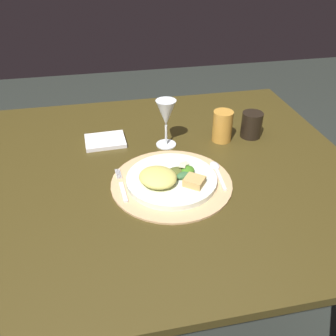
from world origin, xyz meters
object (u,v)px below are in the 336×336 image
at_px(dining_table, 147,202).
at_px(wine_glass, 166,115).
at_px(spoon, 217,170).
at_px(napkin, 105,141).
at_px(dinner_plate, 172,180).
at_px(dark_tumbler, 252,125).
at_px(fork, 122,186).
at_px(amber_tumbler, 222,126).

height_order(dining_table, wine_glass, wine_glass).
height_order(spoon, napkin, same).
bearing_deg(dinner_plate, napkin, 122.11).
xyz_separation_m(wine_glass, dark_tumbler, (0.30, 0.00, -0.07)).
height_order(dinner_plate, spoon, dinner_plate).
height_order(wine_glass, dark_tumbler, wine_glass).
relative_size(spoon, napkin, 1.10).
xyz_separation_m(napkin, dark_tumbler, (0.49, -0.05, 0.04)).
xyz_separation_m(dining_table, spoon, (0.20, -0.06, 0.13)).
distance_m(dining_table, fork, 0.18).
relative_size(dining_table, dinner_plate, 5.01).
xyz_separation_m(dining_table, amber_tumbler, (0.28, 0.12, 0.18)).
relative_size(dinner_plate, wine_glass, 1.61).
bearing_deg(dinner_plate, spoon, 11.17).
relative_size(dinner_plate, fork, 1.64).
distance_m(dinner_plate, dark_tumbler, 0.39).
height_order(fork, napkin, napkin).
relative_size(fork, dark_tumbler, 1.78).
bearing_deg(dining_table, fork, -132.84).
bearing_deg(wine_glass, dinner_plate, -97.17).
height_order(fork, wine_glass, wine_glass).
bearing_deg(napkin, wine_glass, -15.89).
distance_m(fork, dark_tumbler, 0.51).
relative_size(dinner_plate, napkin, 1.94).
bearing_deg(dining_table, spoon, -16.25).
relative_size(fork, napkin, 1.18).
xyz_separation_m(spoon, napkin, (-0.31, 0.24, -0.00)).
relative_size(spoon, amber_tumbler, 1.38).
height_order(dining_table, napkin, napkin).
distance_m(spoon, wine_glass, 0.24).
xyz_separation_m(dinner_plate, spoon, (0.14, 0.03, -0.01)).
xyz_separation_m(napkin, amber_tumbler, (0.39, -0.06, 0.05)).
bearing_deg(wine_glass, fork, -128.31).
bearing_deg(dark_tumbler, dinner_plate, -146.21).
xyz_separation_m(fork, napkin, (-0.03, 0.27, -0.00)).
height_order(dining_table, fork, fork).
bearing_deg(wine_glass, napkin, 164.11).
relative_size(napkin, wine_glass, 0.83).
relative_size(dining_table, amber_tumbler, 12.20).
xyz_separation_m(dining_table, dinner_plate, (0.06, -0.09, 0.14)).
relative_size(wine_glass, amber_tumbler, 1.52).
distance_m(dining_table, amber_tumbler, 0.35).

